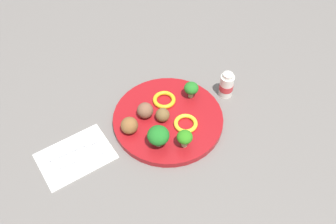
{
  "coord_description": "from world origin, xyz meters",
  "views": [
    {
      "loc": [
        -0.3,
        -0.53,
        0.76
      ],
      "look_at": [
        0.0,
        0.0,
        0.04
      ],
      "focal_mm": 40.52,
      "sensor_mm": 36.0,
      "label": 1
    }
  ],
  "objects": [
    {
      "name": "yogurt_bottle",
      "position": [
        0.18,
        0.01,
        0.03
      ],
      "size": [
        0.04,
        0.04,
        0.08
      ],
      "color": "white",
      "rests_on": "ground_plane"
    },
    {
      "name": "meatball_mid_right",
      "position": [
        -0.05,
        0.03,
        0.04
      ],
      "size": [
        0.04,
        0.04,
        0.04
      ],
      "primitive_type": "sphere",
      "color": "brown",
      "rests_on": "plate"
    },
    {
      "name": "napkin",
      "position": [
        -0.24,
        0.01,
        0.0
      ],
      "size": [
        0.18,
        0.13,
        0.01
      ],
      "primitive_type": "cube",
      "rotation": [
        0.0,
        0.0,
        0.07
      ],
      "color": "white",
      "rests_on": "ground_plane"
    },
    {
      "name": "plate",
      "position": [
        0.0,
        0.0,
        0.01
      ],
      "size": [
        0.28,
        0.28,
        0.02
      ],
      "primitive_type": "cylinder",
      "color": "maroon",
      "rests_on": "ground_plane"
    },
    {
      "name": "pepper_ring_mid_right",
      "position": [
        0.03,
        -0.04,
        0.02
      ],
      "size": [
        0.08,
        0.08,
        0.01
      ],
      "primitive_type": "torus",
      "rotation": [
        0.0,
        0.0,
        4.02
      ],
      "color": "yellow",
      "rests_on": "plate"
    },
    {
      "name": "broccoli_floret_back_right",
      "position": [
        0.09,
        0.03,
        0.05
      ],
      "size": [
        0.04,
        0.04,
        0.05
      ],
      "color": "#8CC177",
      "rests_on": "plate"
    },
    {
      "name": "broccoli_floret_mid_right",
      "position": [
        -0.06,
        -0.06,
        0.05
      ],
      "size": [
        0.05,
        0.05,
        0.06
      ],
      "color": "#9DBF77",
      "rests_on": "plate"
    },
    {
      "name": "knife",
      "position": [
        -0.24,
        -0.01,
        0.01
      ],
      "size": [
        0.15,
        0.02,
        0.01
      ],
      "color": "silver",
      "rests_on": "napkin"
    },
    {
      "name": "ground_plane",
      "position": [
        0.0,
        0.0,
        0.0
      ],
      "size": [
        4.0,
        4.0,
        0.0
      ],
      "primitive_type": "plane",
      "color": "slate"
    },
    {
      "name": "meatball_mid_left",
      "position": [
        -0.1,
        0.01,
        0.04
      ],
      "size": [
        0.04,
        0.04,
        0.04
      ],
      "primitive_type": "sphere",
      "color": "brown",
      "rests_on": "plate"
    },
    {
      "name": "fork",
      "position": [
        -0.24,
        0.03,
        0.01
      ],
      "size": [
        0.12,
        0.02,
        0.01
      ],
      "color": "silver",
      "rests_on": "napkin"
    },
    {
      "name": "broccoli_floret_far_rim",
      "position": [
        -0.01,
        -0.09,
        0.05
      ],
      "size": [
        0.04,
        0.04,
        0.05
      ],
      "color": "#99C781",
      "rests_on": "plate"
    },
    {
      "name": "pepper_ring_far_rim",
      "position": [
        0.02,
        0.05,
        0.02
      ],
      "size": [
        0.08,
        0.08,
        0.01
      ],
      "primitive_type": "torus",
      "rotation": [
        0.0,
        0.0,
        0.96
      ],
      "color": "yellow",
      "rests_on": "plate"
    },
    {
      "name": "meatball_back_right",
      "position": [
        -0.02,
        0.0,
        0.03
      ],
      "size": [
        0.04,
        0.04,
        0.04
      ],
      "primitive_type": "sphere",
      "color": "brown",
      "rests_on": "plate"
    }
  ]
}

